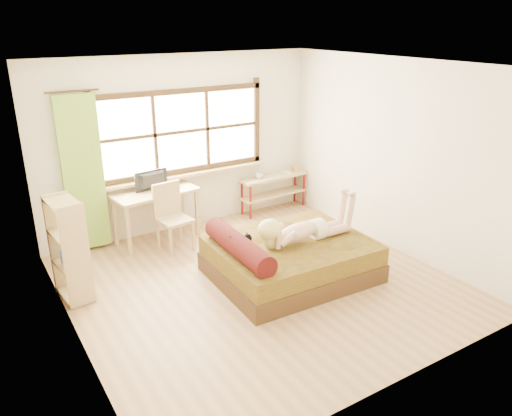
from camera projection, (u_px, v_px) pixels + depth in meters
floor at (259, 283)px, 6.39m from camera, size 4.50×4.50×0.00m
ceiling at (260, 65)px, 5.43m from camera, size 4.50×4.50×0.00m
wall_back at (182, 144)px, 7.69m from camera, size 4.50×0.00×4.50m
wall_front at (404, 254)px, 4.13m from camera, size 4.50×0.00×4.50m
wall_left at (62, 221)px, 4.80m from camera, size 0.00×4.50×4.50m
wall_right at (394, 157)px, 7.02m from camera, size 0.00×4.50×4.50m
window at (182, 135)px, 7.61m from camera, size 2.80×0.16×1.46m
curtain at (83, 174)px, 6.91m from camera, size 0.55×0.10×2.20m
bed at (288, 258)px, 6.46m from camera, size 2.01×1.63×0.75m
woman at (304, 219)px, 6.33m from camera, size 1.39×0.44×0.59m
kitten at (239, 243)px, 6.09m from camera, size 0.30×0.13×0.24m
desk at (155, 198)px, 7.40m from camera, size 1.30×0.72×0.78m
monitor at (153, 181)px, 7.35m from camera, size 0.53×0.13×0.30m
chair at (171, 213)px, 7.21m from camera, size 0.48×0.48×0.97m
pipe_shelf at (274, 185)px, 8.67m from camera, size 1.28×0.39×0.72m
cup at (259, 175)px, 8.43m from camera, size 0.14×0.14×0.10m
book at (283, 173)px, 8.69m from camera, size 0.16×0.21×0.02m
bookshelf at (69, 249)px, 5.85m from camera, size 0.37×0.58×1.25m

